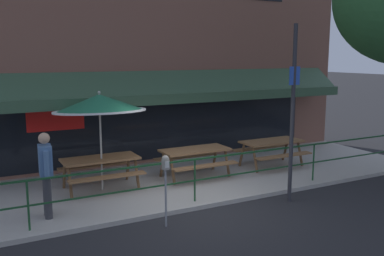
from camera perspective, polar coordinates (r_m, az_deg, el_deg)
ground_plane at (r=9.38m, az=1.25°, el=-10.84°), size 120.00×120.00×0.00m
patio_deck at (r=11.07m, az=-3.80°, el=-7.36°), size 15.00×4.00×0.10m
restaurant_building at (r=12.68m, az=-8.20°, el=13.07°), size 15.00×1.60×8.18m
patio_railing at (r=9.39m, az=0.38°, el=-5.70°), size 13.84×0.04×0.97m
picnic_table_left at (r=10.52m, az=-12.10°, el=-4.75°), size 1.80×1.42×0.76m
picnic_table_centre at (r=11.25m, az=0.40°, el=-3.59°), size 1.80×1.42×0.76m
picnic_table_right at (r=12.54m, az=10.54°, el=-2.37°), size 1.80×1.42×0.76m
patio_umbrella_left at (r=10.16m, az=-12.24°, el=3.19°), size 2.14×2.14×2.38m
pedestrian_walking at (r=8.90m, az=-18.90°, el=-5.37°), size 0.27×0.62×1.71m
parking_meter_near at (r=8.17m, az=-3.56°, el=-5.52°), size 0.15×0.16×1.42m
street_sign_pole at (r=9.67m, az=13.26°, el=1.98°), size 0.28×0.09×3.96m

